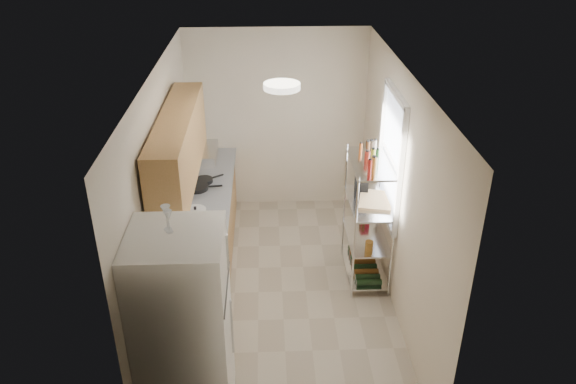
# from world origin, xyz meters

# --- Properties ---
(room) EXTENTS (2.52, 4.42, 2.62)m
(room) POSITION_xyz_m (0.00, 0.00, 1.30)
(room) COLOR #B6A993
(room) RESTS_ON ground
(counter_run) EXTENTS (0.63, 3.51, 0.90)m
(counter_run) POSITION_xyz_m (-0.92, 0.44, 0.45)
(counter_run) COLOR #B57E4D
(counter_run) RESTS_ON ground
(upper_cabinets) EXTENTS (0.33, 2.20, 0.72)m
(upper_cabinets) POSITION_xyz_m (-1.05, 0.10, 1.81)
(upper_cabinets) COLOR #B57E4D
(upper_cabinets) RESTS_ON room
(range_hood) EXTENTS (0.50, 0.60, 0.12)m
(range_hood) POSITION_xyz_m (-1.00, 0.90, 1.39)
(range_hood) COLOR #B7BABC
(range_hood) RESTS_ON room
(window) EXTENTS (0.06, 1.00, 1.46)m
(window) POSITION_xyz_m (1.23, 0.35, 1.55)
(window) COLOR white
(window) RESTS_ON room
(bakers_rack) EXTENTS (0.45, 0.90, 1.73)m
(bakers_rack) POSITION_xyz_m (1.00, 0.30, 1.11)
(bakers_rack) COLOR silver
(bakers_rack) RESTS_ON ground
(ceiling_dome) EXTENTS (0.34, 0.34, 0.05)m
(ceiling_dome) POSITION_xyz_m (0.00, -0.30, 2.57)
(ceiling_dome) COLOR white
(ceiling_dome) RESTS_ON room
(refrigerator) EXTENTS (0.75, 0.75, 1.82)m
(refrigerator) POSITION_xyz_m (-0.87, -1.63, 0.91)
(refrigerator) COLOR white
(refrigerator) RESTS_ON ground
(wine_glass_a) EXTENTS (0.07, 0.07, 0.19)m
(wine_glass_a) POSITION_xyz_m (-0.90, -1.58, 1.92)
(wine_glass_a) COLOR silver
(wine_glass_a) RESTS_ON refrigerator
(wine_glass_b) EXTENTS (0.07, 0.07, 0.21)m
(wine_glass_b) POSITION_xyz_m (-0.92, -1.54, 1.93)
(wine_glass_b) COLOR silver
(wine_glass_b) RESTS_ON refrigerator
(rice_cooker) EXTENTS (0.24, 0.24, 0.19)m
(rice_cooker) POSITION_xyz_m (-0.94, 0.07, 1.00)
(rice_cooker) COLOR silver
(rice_cooker) RESTS_ON counter_run
(frying_pan_large) EXTENTS (0.32, 0.32, 0.05)m
(frying_pan_large) POSITION_xyz_m (-1.02, 0.92, 0.92)
(frying_pan_large) COLOR black
(frying_pan_large) RESTS_ON counter_run
(frying_pan_small) EXTENTS (0.31, 0.31, 0.05)m
(frying_pan_small) POSITION_xyz_m (-0.95, 1.11, 0.92)
(frying_pan_small) COLOR black
(frying_pan_small) RESTS_ON counter_run
(cutting_board) EXTENTS (0.46, 0.54, 0.03)m
(cutting_board) POSITION_xyz_m (1.08, 0.31, 1.03)
(cutting_board) COLOR tan
(cutting_board) RESTS_ON bakers_rack
(espresso_machine) EXTENTS (0.20, 0.26, 0.28)m
(espresso_machine) POSITION_xyz_m (0.96, 0.60, 1.15)
(espresso_machine) COLOR black
(espresso_machine) RESTS_ON bakers_rack
(storage_bag) EXTENTS (0.10, 0.14, 0.16)m
(storage_bag) POSITION_xyz_m (1.04, 0.63, 0.64)
(storage_bag) COLOR maroon
(storage_bag) RESTS_ON bakers_rack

